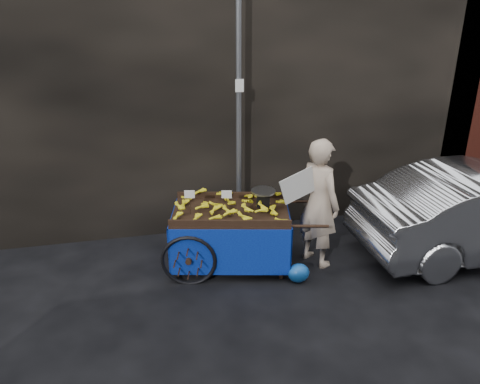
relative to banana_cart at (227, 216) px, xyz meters
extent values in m
plane|color=black|center=(0.05, -0.49, -0.74)|extent=(80.00, 80.00, 0.00)
cube|color=black|center=(-0.95, 2.11, 1.76)|extent=(11.00, 2.00, 5.00)
cylinder|color=slate|center=(0.35, 0.81, 1.26)|extent=(0.08, 0.08, 4.00)
cube|color=white|center=(0.35, 0.76, 1.66)|extent=(0.12, 0.02, 0.18)
cube|color=black|center=(0.05, -0.01, 0.05)|extent=(1.77, 1.32, 0.06)
cube|color=black|center=(0.15, 0.44, 0.12)|extent=(1.56, 0.39, 0.10)
cube|color=black|center=(-0.05, -0.47, 0.12)|extent=(1.56, 0.39, 0.10)
cube|color=black|center=(0.64, -0.55, -0.34)|extent=(0.06, 0.06, 0.79)
cube|color=black|center=(0.82, 0.22, -0.34)|extent=(0.06, 0.06, 0.79)
cylinder|color=black|center=(0.98, -0.63, 0.05)|extent=(0.49, 0.15, 0.04)
cylinder|color=black|center=(1.15, 0.14, 0.05)|extent=(0.49, 0.15, 0.04)
torus|color=black|center=(-0.60, -0.41, -0.39)|extent=(0.74, 0.21, 0.74)
torus|color=black|center=(-0.36, 0.63, -0.39)|extent=(0.74, 0.21, 0.74)
cylinder|color=black|center=(-0.48, 0.11, -0.39)|extent=(0.30, 1.09, 0.05)
cube|color=navy|center=(-0.06, -0.51, -0.28)|extent=(1.59, 0.38, 0.68)
cube|color=navy|center=(0.16, 0.48, -0.28)|extent=(1.59, 0.38, 0.68)
cube|color=navy|center=(-0.73, 0.17, -0.28)|extent=(0.25, 1.01, 0.68)
cube|color=navy|center=(0.83, -0.19, -0.28)|extent=(0.25, 1.01, 0.68)
cube|color=black|center=(0.50, -0.06, 0.22)|extent=(0.21, 0.18, 0.16)
cylinder|color=silver|center=(0.50, -0.06, 0.36)|extent=(0.40, 0.40, 0.03)
cube|color=white|center=(-0.51, 0.00, 0.38)|extent=(0.14, 0.04, 0.11)
cube|color=white|center=(-0.02, -0.11, 0.38)|extent=(0.14, 0.04, 0.11)
imported|color=tan|center=(1.25, -0.23, 0.18)|extent=(0.70, 0.80, 1.85)
cube|color=silver|center=(0.91, -0.31, 0.50)|extent=(0.58, 0.12, 0.50)
ellipsoid|color=#1654AA|center=(0.84, -0.69, -0.61)|extent=(0.29, 0.24, 0.26)
camera|label=1|loc=(-1.10, -5.76, 2.81)|focal=35.00mm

